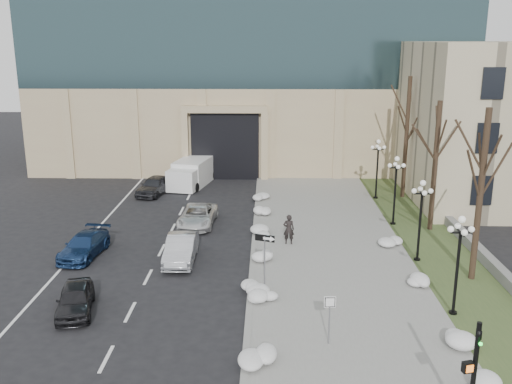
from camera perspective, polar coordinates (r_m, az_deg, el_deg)
sidewalk at (r=34.25m, az=7.35°, el=-5.82°), size 9.00×40.00×0.12m
curb at (r=34.06m, az=-0.24°, el=-5.80°), size 0.30×40.00×0.14m
grass_strip at (r=35.54m, az=17.87°, el=-5.69°), size 4.00×40.00×0.10m
stone_wall at (r=37.84m, az=19.98°, el=-4.13°), size 0.50×30.00×0.70m
car_a at (r=27.87m, az=-17.63°, el=-10.17°), size 2.31×4.06×1.30m
car_b at (r=32.57m, az=-7.51°, el=-5.67°), size 1.64×4.53×1.49m
car_c at (r=34.53m, az=-16.81°, el=-5.14°), size 2.33×4.68×1.30m
car_d at (r=38.64m, az=-5.85°, el=-2.37°), size 2.47×4.95×1.35m
car_e at (r=46.75m, az=-10.13°, el=0.64°), size 2.78×4.69×1.50m
pedestrian at (r=34.65m, az=3.29°, el=-3.74°), size 0.68×0.45×1.85m
box_truck at (r=49.51m, az=-6.33°, el=1.97°), size 3.69×7.22×2.19m
one_way_sign at (r=28.28m, az=1.21°, el=-5.31°), size 1.04×0.53×2.85m
keep_sign at (r=23.64m, az=7.38°, el=-11.62°), size 0.48×0.07×2.22m
traffic_signal at (r=19.77m, az=20.81°, el=-17.21°), size 0.68×0.89×3.94m
snow_clump_b at (r=23.04m, az=0.31°, el=-16.03°), size 1.10×1.60×0.36m
snow_clump_c at (r=27.51m, az=0.56°, el=-10.56°), size 1.10×1.60×0.36m
snow_clump_d at (r=32.20m, az=0.76°, el=-6.63°), size 1.10×1.60×0.36m
snow_clump_e at (r=36.19m, az=0.79°, el=-4.13°), size 1.10×1.60×0.36m
snow_clump_f at (r=40.15m, az=0.66°, el=-2.18°), size 1.10×1.60×0.36m
snow_clump_g at (r=44.32m, az=0.30°, el=-0.51°), size 1.10×1.60×0.36m
snow_clump_h at (r=25.55m, az=19.56°, el=-13.64°), size 1.10×1.60×0.36m
snow_clump_i at (r=30.17m, az=16.39°, el=-8.82°), size 1.10×1.60×0.36m
snow_clump_j at (r=35.67m, az=13.45°, el=-4.86°), size 1.10×1.60×0.36m
snow_clump_l at (r=28.51m, az=-0.31°, el=-9.61°), size 1.10×1.60×0.36m
lamppost_a at (r=26.87m, az=19.62°, el=-5.70°), size 1.18×1.18×4.76m
lamppost_b at (r=32.77m, az=16.17°, el=-1.72°), size 1.18×1.18×4.76m
lamppost_c at (r=38.87m, az=13.79°, el=1.04°), size 1.18×1.18×4.76m
lamppost_d at (r=45.07m, az=12.07°, el=3.04°), size 1.18×1.18×4.76m
tree_near at (r=30.47m, az=21.72°, el=1.91°), size 3.20×3.20×9.00m
tree_mid at (r=37.97m, az=17.59°, el=4.20°), size 3.20×3.20×8.50m
tree_far at (r=45.50m, az=14.91°, el=6.92°), size 3.20×3.20×9.50m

